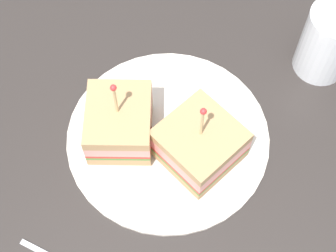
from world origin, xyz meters
TOP-DOWN VIEW (x-y plane):
  - ground_plane at (0.00, 0.00)cm, footprint 90.05×90.05cm
  - plate at (0.00, 0.00)cm, footprint 24.26×24.26cm
  - sandwich_half_front at (-0.81, -4.26)cm, footprint 10.56×10.59cm
  - sandwich_half_back at (-2.24, 5.09)cm, footprint 10.60×10.06cm
  - drink_glass at (17.96, -13.23)cm, footprint 6.74×6.74cm

SIDE VIEW (x-z plane):
  - ground_plane at x=0.00cm, z-range -2.00..0.00cm
  - plate at x=0.00cm, z-range 0.00..0.97cm
  - sandwich_half_front at x=-0.81cm, z-range -1.57..8.62cm
  - sandwich_half_back at x=-2.24cm, z-range -1.57..8.81cm
  - drink_glass at x=17.96cm, z-range -0.49..9.03cm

